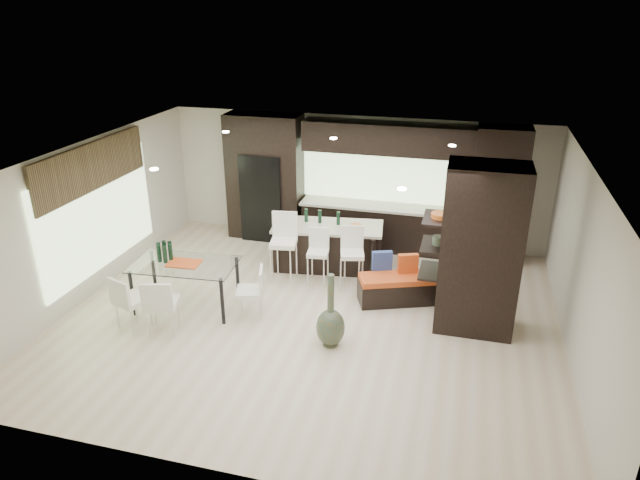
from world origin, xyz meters
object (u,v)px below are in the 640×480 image
(stool_mid, at_px, (318,262))
(bench, at_px, (396,289))
(floor_vase, at_px, (331,310))
(stool_left, at_px, (284,255))
(stool_right, at_px, (352,265))
(kitchen_island, at_px, (328,246))
(dining_table, at_px, (186,286))
(chair_near, at_px, (162,307))
(chair_end, at_px, (250,295))
(chair_far, at_px, (132,303))

(stool_mid, height_order, bench, stool_mid)
(bench, xyz_separation_m, floor_vase, (-0.79, -1.59, 0.35))
(stool_left, distance_m, stool_right, 1.29)
(kitchen_island, xyz_separation_m, floor_vase, (0.71, -2.66, 0.16))
(stool_mid, bearing_deg, floor_vase, -76.84)
(stool_mid, bearing_deg, stool_left, 176.75)
(floor_vase, bearing_deg, dining_table, 169.58)
(stool_left, height_order, bench, stool_left)
(floor_vase, height_order, chair_near, floor_vase)
(floor_vase, distance_m, chair_end, 1.58)
(dining_table, xyz_separation_m, chair_near, (0.00, -0.80, 0.03))
(bench, relative_size, chair_end, 1.63)
(stool_right, relative_size, bench, 0.71)
(bench, relative_size, chair_near, 1.47)
(stool_left, height_order, dining_table, stool_left)
(chair_near, xyz_separation_m, chair_end, (1.15, 0.80, -0.04))
(stool_left, height_order, stool_right, stool_left)
(chair_far, bearing_deg, stool_mid, 61.47)
(kitchen_island, bearing_deg, dining_table, -139.09)
(stool_left, height_order, chair_far, stool_left)
(stool_right, bearing_deg, stool_mid, 164.30)
(stool_left, bearing_deg, floor_vase, -63.23)
(stool_right, xyz_separation_m, chair_far, (-3.10, -2.21, -0.04))
(dining_table, xyz_separation_m, chair_far, (-0.54, -0.79, 0.01))
(stool_right, distance_m, bench, 0.94)
(stool_right, bearing_deg, dining_table, -165.21)
(floor_vase, xyz_separation_m, dining_table, (-2.64, 0.49, -0.19))
(stool_right, bearing_deg, stool_left, 167.11)
(floor_vase, bearing_deg, kitchen_island, 105.05)
(stool_mid, xyz_separation_m, stool_right, (0.64, -0.02, 0.04))
(chair_end, bearing_deg, floor_vase, -125.54)
(stool_right, distance_m, chair_end, 2.00)
(kitchen_island, xyz_separation_m, bench, (1.50, -1.06, -0.19))
(bench, relative_size, chair_far, 1.53)
(stool_left, relative_size, floor_vase, 0.88)
(chair_end, bearing_deg, stool_mid, -45.73)
(stool_mid, bearing_deg, chair_far, -145.12)
(chair_near, relative_size, chair_end, 1.11)
(floor_vase, bearing_deg, chair_far, -174.48)
(bench, distance_m, dining_table, 3.61)
(kitchen_island, bearing_deg, chair_end, -117.08)
(bench, relative_size, floor_vase, 1.09)
(chair_near, bearing_deg, stool_right, 25.69)
(chair_far, bearing_deg, stool_left, 69.51)
(bench, height_order, chair_near, chair_near)
(chair_far, bearing_deg, kitchen_island, 69.63)
(floor_vase, xyz_separation_m, chair_far, (-3.18, -0.31, -0.17))
(stool_left, distance_m, dining_table, 1.90)
(chair_near, height_order, chair_end, chair_near)
(floor_vase, bearing_deg, chair_end, 161.91)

